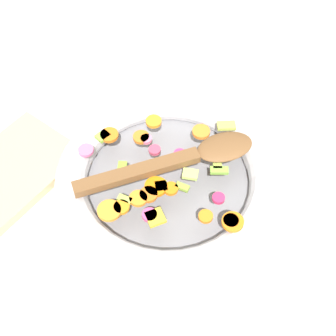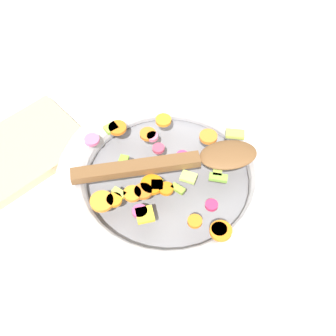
# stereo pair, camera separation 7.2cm
# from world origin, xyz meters

# --- Properties ---
(ground_plane) EXTENTS (4.00, 4.00, 0.00)m
(ground_plane) POSITION_xyz_m (0.00, 0.00, 0.00)
(ground_plane) COLOR silver
(skillet) EXTENTS (0.36, 0.36, 0.05)m
(skillet) POSITION_xyz_m (0.00, 0.00, 0.02)
(skillet) COLOR slate
(skillet) RESTS_ON ground_plane
(chopped_vegetables) EXTENTS (0.28, 0.29, 0.01)m
(chopped_vegetables) POSITION_xyz_m (0.02, 0.00, 0.05)
(chopped_vegetables) COLOR orange
(chopped_vegetables) RESTS_ON skillet
(wooden_spoon) EXTENTS (0.26, 0.19, 0.01)m
(wooden_spoon) POSITION_xyz_m (-0.02, 0.02, 0.06)
(wooden_spoon) COLOR brown
(wooden_spoon) RESTS_ON chopped_vegetables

